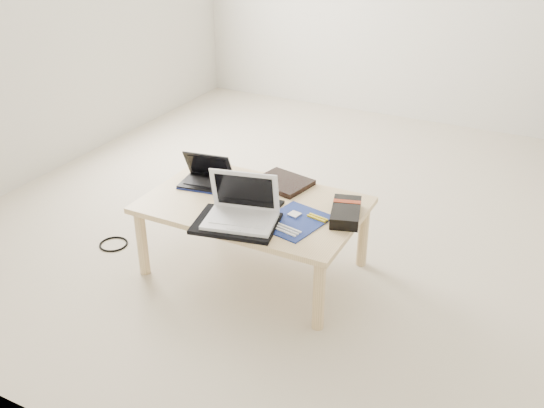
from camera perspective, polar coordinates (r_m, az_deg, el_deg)
The scene contains 13 objects.
ground at distance 3.82m, azimuth 4.64°, elevation -1.00°, with size 4.00×4.00×0.00m, color beige.
coffee_table at distance 3.11m, azimuth -1.77°, elevation -0.66°, with size 1.10×0.70×0.40m.
book at distance 3.27m, azimuth 1.03°, elevation 2.03°, with size 0.32×0.28×0.03m.
netbook at distance 3.29m, azimuth -6.17°, elevation 2.48°, with size 0.29×0.23×0.18m.
tablet at distance 3.05m, azimuth -2.01°, elevation -0.09°, with size 0.28×0.22×0.02m.
remote at distance 3.05m, azimuth -0.37°, elevation -0.06°, with size 0.09×0.20×0.02m.
neoprene_sleeve at distance 2.88m, azimuth -3.39°, elevation -1.84°, with size 0.39×0.28×0.02m, color black.
white_laptop at distance 2.87m, azimuth -2.87°, elevation -0.60°, with size 0.38×0.30×0.24m.
motherboard at distance 2.91m, azimuth 2.13°, elevation -1.62°, with size 0.32×0.37×0.01m.
gpu_box at distance 2.96m, azimuth 6.96°, elevation -0.78°, with size 0.21×0.30×0.06m.
cable_coil at distance 3.16m, azimuth -4.39°, elevation 0.86°, with size 0.10×0.10×0.01m, color black.
floor_cable_coil at distance 3.61m, azimuth -14.69°, elevation -3.67°, with size 0.16×0.16×0.01m, color black.
floor_cable_trail at distance 3.58m, azimuth -12.41°, elevation -3.63°, with size 0.01×0.01×0.33m, color black.
Camera 1 is at (1.24, -3.11, 1.84)m, focal length 40.00 mm.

